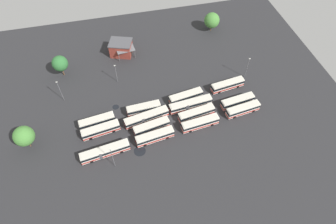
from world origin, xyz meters
TOP-DOWN VIEW (x-y plane):
  - ground_plane at (0.00, 0.00)m, footprint 126.82×126.82m
  - bus_row0_slot0 at (-22.80, -8.75)m, footprint 15.18×4.62m
  - bus_row0_slot2 at (-23.30, -0.50)m, footprint 12.39×4.36m
  - bus_row0_slot3 at (-24.12, 3.21)m, footprint 11.72×4.06m
  - bus_row1_slot0 at (-7.04, -6.93)m, footprint 12.47×4.25m
  - bus_row1_slot1 at (-7.32, -3.00)m, footprint 12.08×4.60m
  - bus_row1_slot2 at (-8.22, 1.07)m, footprint 15.19×5.26m
  - bus_row1_slot3 at (-8.40, 4.95)m, footprint 11.53×3.17m
  - bus_row2_slot0 at (8.29, -5.32)m, footprint 12.67×3.90m
  - bus_row2_slot1 at (8.29, -1.17)m, footprint 12.67×4.32m
  - bus_row2_slot2 at (7.44, 3.02)m, footprint 15.15×4.02m
  - bus_row2_slot3 at (6.89, 6.78)m, footprint 12.22×4.39m
  - bus_row3_slot0 at (24.02, -3.18)m, footprint 12.02×4.08m
  - bus_row3_slot1 at (23.61, 0.60)m, footprint 12.05×4.08m
  - bus_row3_slot3 at (22.96, 8.60)m, footprint 12.50×4.23m
  - depot_building at (-11.58, 36.44)m, footprint 10.40×9.33m
  - maintenance_shelter at (-10.29, 35.65)m, footprint 7.82×7.99m
  - lamp_post_by_building at (31.56, 12.58)m, footprint 0.56×0.28m
  - lamp_post_mid_lot at (-20.53, -13.21)m, footprint 0.56×0.28m
  - lamp_post_near_entrance at (-15.26, 21.20)m, footprint 0.56×0.28m
  - lamp_post_far_corner at (-34.81, 16.62)m, footprint 0.56×0.28m
  - tree_south_edge at (-45.38, -0.20)m, footprint 6.26×6.26m
  - tree_north_edge at (28.19, 42.68)m, footprint 6.49×6.49m
  - tree_northeast at (-34.56, 29.51)m, footprint 5.76×5.76m
  - puddle_front_lane at (-12.48, -10.00)m, footprint 3.71×3.71m
  - puddle_back_corner at (-17.54, 9.22)m, footprint 2.27×2.27m

SIDE VIEW (x-z plane):
  - ground_plane at x=0.00m, z-range 0.00..0.00m
  - puddle_front_lane at x=-12.48m, z-range 0.00..0.01m
  - puddle_back_corner at x=-17.54m, z-range 0.00..0.01m
  - bus_row1_slot3 at x=-8.40m, z-range 0.10..3.47m
  - bus_row0_slot3 at x=-24.12m, z-range 0.10..3.47m
  - bus_row3_slot0 at x=24.02m, z-range 0.10..3.47m
  - bus_row3_slot1 at x=23.61m, z-range 0.10..3.47m
  - bus_row1_slot1 at x=-7.32m, z-range 0.10..3.47m
  - bus_row2_slot3 at x=6.89m, z-range 0.10..3.47m
  - bus_row0_slot2 at x=-23.30m, z-range 0.10..3.47m
  - bus_row1_slot0 at x=-7.04m, z-range 0.10..3.47m
  - bus_row3_slot3 at x=22.96m, z-range 0.10..3.47m
  - bus_row2_slot1 at x=8.29m, z-range 0.10..3.47m
  - bus_row2_slot0 at x=8.29m, z-range 0.10..3.47m
  - bus_row0_slot0 at x=-22.80m, z-range 0.10..3.47m
  - bus_row1_slot2 at x=-8.22m, z-range 0.10..3.47m
  - bus_row2_slot2 at x=7.44m, z-range 0.10..3.47m
  - depot_building at x=-11.58m, z-range 0.02..5.81m
  - maintenance_shelter at x=-10.29m, z-range 1.79..5.79m
  - lamp_post_near_entrance at x=-15.26m, z-range 0.41..8.58m
  - lamp_post_by_building at x=31.56m, z-range 0.42..9.53m
  - lamp_post_far_corner at x=-34.81m, z-range 0.42..9.63m
  - tree_north_edge at x=28.19m, z-range 0.92..9.26m
  - lamp_post_mid_lot at x=-20.53m, z-range 0.42..10.17m
  - tree_south_edge at x=-45.38m, z-range 1.20..9.88m
  - tree_northeast at x=-34.56m, z-range 1.42..10.06m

